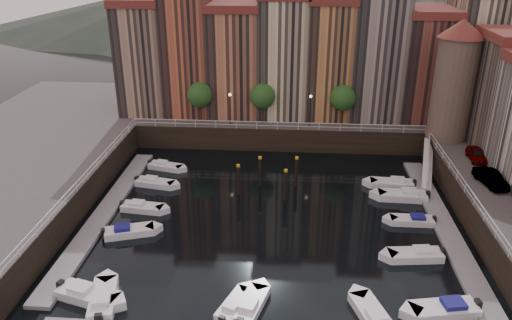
# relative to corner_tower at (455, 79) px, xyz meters

# --- Properties ---
(ground) EXTENTS (200.00, 200.00, 0.00)m
(ground) POSITION_rel_corner_tower_xyz_m (-20.00, -14.50, -10.19)
(ground) COLOR black
(ground) RESTS_ON ground
(quay_far) EXTENTS (80.00, 20.00, 3.00)m
(quay_far) POSITION_rel_corner_tower_xyz_m (-20.00, 11.50, -8.69)
(quay_far) COLOR black
(quay_far) RESTS_ON ground
(dock_left) EXTENTS (2.00, 28.00, 0.35)m
(dock_left) POSITION_rel_corner_tower_xyz_m (-36.20, -15.50, -10.02)
(dock_left) COLOR gray
(dock_left) RESTS_ON ground
(dock_right) EXTENTS (2.00, 28.00, 0.35)m
(dock_right) POSITION_rel_corner_tower_xyz_m (-3.80, -15.50, -10.02)
(dock_right) COLOR gray
(dock_right) RESTS_ON ground
(mountains) EXTENTS (145.00, 100.00, 18.00)m
(mountains) POSITION_rel_corner_tower_xyz_m (-18.28, 95.50, -2.28)
(mountains) COLOR #2D382D
(mountains) RESTS_ON ground
(far_terrace) EXTENTS (48.70, 10.30, 17.50)m
(far_terrace) POSITION_rel_corner_tower_xyz_m (-16.69, 9.00, 0.76)
(far_terrace) COLOR #9C7B63
(far_terrace) RESTS_ON quay_far
(corner_tower) EXTENTS (5.20, 5.20, 13.80)m
(corner_tower) POSITION_rel_corner_tower_xyz_m (0.00, 0.00, 0.00)
(corner_tower) COLOR #6B5B4C
(corner_tower) RESTS_ON quay_right
(promenade_trees) EXTENTS (21.20, 3.20, 5.20)m
(promenade_trees) POSITION_rel_corner_tower_xyz_m (-21.33, 3.70, -3.61)
(promenade_trees) COLOR black
(promenade_trees) RESTS_ON quay_far
(street_lamps) EXTENTS (10.36, 0.36, 4.18)m
(street_lamps) POSITION_rel_corner_tower_xyz_m (-21.00, 2.70, -4.30)
(street_lamps) COLOR black
(street_lamps) RESTS_ON quay_far
(railings) EXTENTS (36.08, 34.04, 0.52)m
(railings) POSITION_rel_corner_tower_xyz_m (-20.00, -9.62, -6.41)
(railings) COLOR white
(railings) RESTS_ON ground
(gangway) EXTENTS (2.78, 8.32, 3.73)m
(gangway) POSITION_rel_corner_tower_xyz_m (-2.90, -4.50, -8.28)
(gangway) COLOR white
(gangway) RESTS_ON ground
(mooring_pilings) EXTENTS (6.37, 3.65, 3.78)m
(mooring_pilings) POSITION_rel_corner_tower_xyz_m (-20.34, -9.56, -8.54)
(mooring_pilings) COLOR black
(mooring_pilings) RESTS_ON ground
(boat_left_0) EXTENTS (5.23, 3.14, 1.17)m
(boat_left_0) POSITION_rel_corner_tower_xyz_m (-33.02, -28.01, -9.80)
(boat_left_0) COLOR white
(boat_left_0) RESTS_ON ground
(boat_left_1) EXTENTS (4.74, 2.95, 1.06)m
(boat_left_1) POSITION_rel_corner_tower_xyz_m (-32.74, -19.06, -9.84)
(boat_left_1) COLOR white
(boat_left_1) RESTS_ON ground
(boat_left_2) EXTENTS (4.47, 2.04, 1.01)m
(boat_left_2) POSITION_rel_corner_tower_xyz_m (-32.79, -14.58, -9.85)
(boat_left_2) COLOR white
(boat_left_2) RESTS_ON ground
(boat_left_3) EXTENTS (4.59, 2.38, 1.03)m
(boat_left_3) POSITION_rel_corner_tower_xyz_m (-32.97, -9.09, -9.85)
(boat_left_3) COLOR white
(boat_left_3) RESTS_ON ground
(boat_left_4) EXTENTS (4.36, 2.49, 0.98)m
(boat_left_4) POSITION_rel_corner_tower_xyz_m (-32.90, -4.66, -9.87)
(boat_left_4) COLOR white
(boat_left_4) RESTS_ON ground
(boat_right_0) EXTENTS (5.26, 2.75, 1.18)m
(boat_right_0) POSITION_rel_corner_tower_xyz_m (-6.93, -27.68, -9.80)
(boat_right_0) COLOR white
(boat_right_0) RESTS_ON ground
(boat_right_1) EXTENTS (4.84, 2.23, 1.09)m
(boat_right_1) POSITION_rel_corner_tower_xyz_m (-7.50, -20.91, -9.83)
(boat_right_1) COLOR white
(boat_right_1) RESTS_ON ground
(boat_right_2) EXTENTS (4.22, 1.56, 0.97)m
(boat_right_2) POSITION_rel_corner_tower_xyz_m (-6.58, -15.08, -9.87)
(boat_right_2) COLOR white
(boat_right_2) RESTS_ON ground
(boat_right_3) EXTENTS (5.20, 2.05, 1.19)m
(boat_right_3) POSITION_rel_corner_tower_xyz_m (-6.52, -10.23, -9.79)
(boat_right_3) COLOR white
(boat_right_3) RESTS_ON ground
(boat_right_4) EXTENTS (4.90, 2.03, 1.11)m
(boat_right_4) POSITION_rel_corner_tower_xyz_m (-7.11, -7.40, -9.82)
(boat_right_4) COLOR white
(boat_right_4) RESTS_ON ground
(boat_near_0) EXTENTS (2.79, 5.04, 1.13)m
(boat_near_0) POSITION_rel_corner_tower_xyz_m (-31.65, -28.40, -9.81)
(boat_near_0) COLOR white
(boat_near_0) RESTS_ON ground
(boat_near_1) EXTENTS (2.74, 4.14, 0.94)m
(boat_near_1) POSITION_rel_corner_tower_xyz_m (-21.96, -28.26, -9.88)
(boat_near_1) COLOR white
(boat_near_1) RESTS_ON ground
(boat_near_2) EXTENTS (2.67, 4.57, 1.02)m
(boat_near_2) POSITION_rel_corner_tower_xyz_m (-20.81, -28.20, -9.85)
(boat_near_2) COLOR white
(boat_near_2) RESTS_ON ground
(boat_near_3) EXTENTS (3.10, 4.90, 1.10)m
(boat_near_3) POSITION_rel_corner_tower_xyz_m (-12.16, -28.66, -9.82)
(boat_near_3) COLOR white
(boat_near_3) RESTS_ON ground
(car_a) EXTENTS (1.69, 3.89, 1.31)m
(car_a) POSITION_rel_corner_tower_xyz_m (1.43, -6.59, -6.54)
(car_a) COLOR gray
(car_a) RESTS_ON quay_right
(car_b) EXTENTS (2.38, 4.45, 1.39)m
(car_b) POSITION_rel_corner_tower_xyz_m (0.79, -12.59, -6.50)
(car_b) COLOR gray
(car_b) RESTS_ON quay_right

